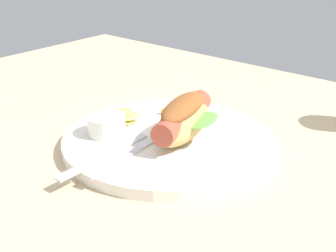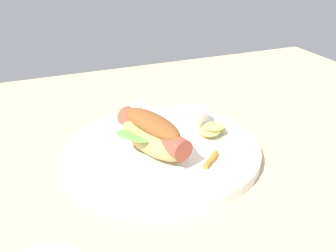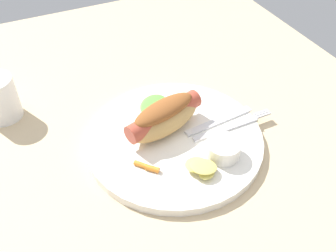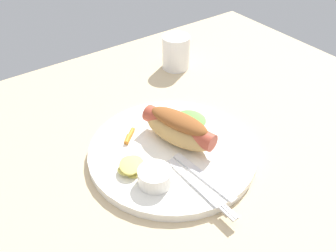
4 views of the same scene
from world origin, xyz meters
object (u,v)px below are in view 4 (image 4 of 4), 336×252
Objects in this scene: drinking_cup at (176,52)px; hot_dog at (179,128)px; knife at (203,176)px; fork at (200,186)px; sauce_ramekin at (155,177)px; carrot_garnish at (129,137)px; chips_pile at (131,166)px; plate at (171,151)px.

hot_dog is at bearing -125.70° from drinking_cup.
fork is at bearing -59.24° from knife.
sauce_ramekin reaches higher than fork.
fork is 2.20cm from knife.
hot_dog is at bearing -39.86° from carrot_garnish.
sauce_ramekin is at bearing -132.40° from fork.
fork is at bearing -121.34° from drinking_cup.
hot_dog reaches higher than chips_pile.
drinking_cup is (20.13, 34.72, 2.37)cm from knife.
chips_pile reaches higher than plate.
fork reaches higher than plate.
sauce_ramekin is 0.67× the size of drinking_cup.
hot_dog is 11.36cm from chips_pile.
fork is 17.37cm from carrot_garnish.
knife is (-2.24, -9.82, -2.93)cm from hot_dog.
carrot_garnish is 31.47cm from drinking_cup.
drinking_cup is at bearing 145.14° from knife.
fork is at bearing -41.93° from sauce_ramekin.
fork is (-4.03, -11.10, -2.91)cm from hot_dog.
sauce_ramekin is 0.41× the size of knife.
carrot_garnish is (-3.14, 17.08, 0.22)cm from fork.
plate is 9.06cm from chips_pile.
chips_pile is at bearing -175.46° from plate.
sauce_ramekin is at bearing -73.23° from hot_dog.
sauce_ramekin is 5.10cm from chips_pile.
plate is at bearing 37.06° from sauce_ramekin.
hot_dog is 2.43× the size of chips_pile.
knife is 1.66× the size of drinking_cup.
fork is (5.49, -4.93, -1.21)cm from sauce_ramekin.
knife is (1.79, 1.28, -0.02)cm from fork.
drinking_cup is at bearing 128.15° from hot_dog.
hot_dog is at bearing 162.41° from knife.
chips_pile is (-8.88, -0.70, 1.70)cm from plate.
plate is 9.45cm from sauce_ramekin.
carrot_garnish is at bearing 61.96° from chips_pile.
plate is 5.47× the size of sauce_ramekin.
fork is 4.21× the size of carrot_garnish.
sauce_ramekin is 7.48cm from fork.
sauce_ramekin is 41.44cm from drinking_cup.
chips_pile is (-11.06, -1.33, -2.21)cm from hot_dog.
chips_pile is (-8.83, 8.49, 0.72)cm from knife.
drinking_cup reaches higher than carrot_garnish.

